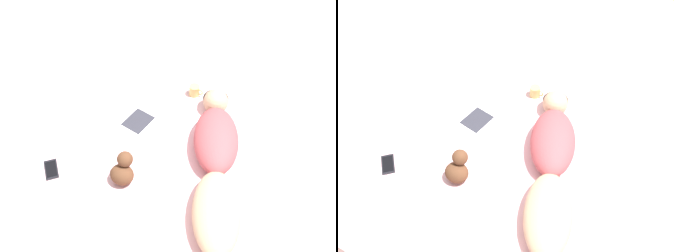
% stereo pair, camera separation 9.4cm
% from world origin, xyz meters
% --- Properties ---
extents(ground_plane, '(12.00, 12.00, 0.00)m').
position_xyz_m(ground_plane, '(0.00, 0.00, 0.00)').
color(ground_plane, '#B7A88E').
extents(bed, '(1.99, 2.32, 0.54)m').
position_xyz_m(bed, '(0.00, 0.00, 0.27)').
color(bed, tan).
rests_on(bed, ground_plane).
extents(person, '(0.66, 1.24, 0.19)m').
position_xyz_m(person, '(0.27, -0.11, 0.63)').
color(person, tan).
rests_on(person, bed).
extents(open_magazine, '(0.53, 0.35, 0.01)m').
position_xyz_m(open_magazine, '(-0.47, 0.04, 0.55)').
color(open_magazine, white).
rests_on(open_magazine, bed).
extents(coffee_mug, '(0.11, 0.08, 0.08)m').
position_xyz_m(coffee_mug, '(-0.11, 0.45, 0.59)').
color(coffee_mug, tan).
rests_on(coffee_mug, bed).
extents(cell_phone, '(0.16, 0.16, 0.01)m').
position_xyz_m(cell_phone, '(-0.65, -0.57, 0.55)').
color(cell_phone, black).
rests_on(cell_phone, bed).
extents(plush_toy, '(0.15, 0.17, 0.20)m').
position_xyz_m(plush_toy, '(-0.21, -0.43, 0.63)').
color(plush_toy, brown).
rests_on(plush_toy, bed).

